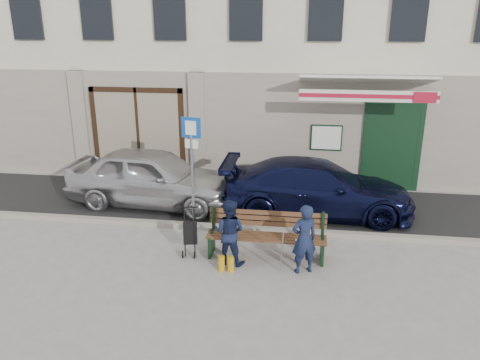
% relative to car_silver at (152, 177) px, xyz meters
% --- Properties ---
extents(ground, '(80.00, 80.00, 0.00)m').
position_rel_car_silver_xyz_m(ground, '(2.15, -2.83, -0.75)').
color(ground, '#9E9991').
rests_on(ground, ground).
extents(asphalt_lane, '(60.00, 3.20, 0.01)m').
position_rel_car_silver_xyz_m(asphalt_lane, '(2.15, 0.27, -0.74)').
color(asphalt_lane, '#282828').
rests_on(asphalt_lane, ground).
extents(curb, '(60.00, 0.18, 0.12)m').
position_rel_car_silver_xyz_m(curb, '(2.15, -1.33, -0.69)').
color(curb, '#9E9384').
rests_on(curb, ground).
extents(building, '(20.00, 8.27, 10.00)m').
position_rel_car_silver_xyz_m(building, '(2.16, 5.62, 4.23)').
color(building, beige).
rests_on(building, ground).
extents(car_silver, '(4.53, 2.12, 1.50)m').
position_rel_car_silver_xyz_m(car_silver, '(0.00, 0.00, 0.00)').
color(car_silver, silver).
rests_on(car_silver, ground).
extents(car_navy, '(4.66, 1.90, 1.35)m').
position_rel_car_silver_xyz_m(car_navy, '(4.20, -0.04, -0.07)').
color(car_navy, black).
rests_on(car_navy, ground).
extents(parking_sign, '(0.46, 0.13, 2.53)m').
position_rel_car_silver_xyz_m(parking_sign, '(1.30, -0.95, 0.93)').
color(parking_sign, gray).
rests_on(parking_sign, ground).
extents(bench, '(2.40, 1.17, 0.98)m').
position_rel_car_silver_xyz_m(bench, '(3.12, -2.48, -0.29)').
color(bench, brown).
rests_on(bench, ground).
extents(man, '(0.59, 0.50, 1.37)m').
position_rel_car_silver_xyz_m(man, '(3.91, -2.98, -0.06)').
color(man, '#151E3C').
rests_on(man, ground).
extents(woman, '(0.73, 0.62, 1.33)m').
position_rel_car_silver_xyz_m(woman, '(2.46, -2.81, -0.09)').
color(woman, '#151D3A').
rests_on(woman, ground).
extents(stroller, '(0.33, 0.44, 0.99)m').
position_rel_car_silver_xyz_m(stroller, '(1.61, -2.55, -0.31)').
color(stroller, black).
rests_on(stroller, ground).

